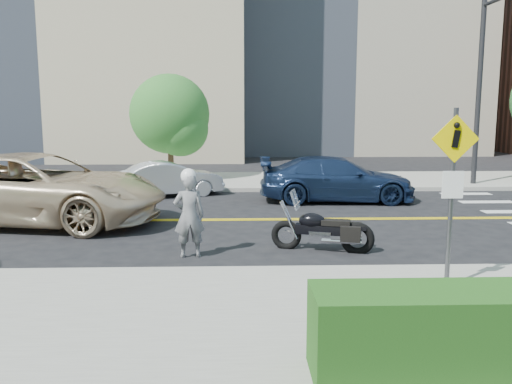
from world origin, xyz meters
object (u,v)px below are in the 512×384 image
at_px(motorcyclist, 189,213).
at_px(parked_car_silver, 170,179).
at_px(parked_car_blue, 337,179).
at_px(pedestrian_sign, 453,181).
at_px(motorcycle, 323,221).
at_px(suv, 38,189).

distance_m(motorcyclist, parked_car_silver, 8.11).
height_order(motorcyclist, parked_car_silver, motorcyclist).
relative_size(motorcyclist, parked_car_blue, 0.37).
height_order(pedestrian_sign, parked_car_silver, pedestrian_sign).
relative_size(motorcyclist, motorcycle, 0.86).
bearing_deg(parked_car_blue, motorcyclist, 148.96).
relative_size(motorcycle, parked_car_silver, 0.59).
bearing_deg(suv, motorcycle, -102.90).
distance_m(motorcyclist, suv, 5.63).
height_order(pedestrian_sign, motorcycle, pedestrian_sign).
xyz_separation_m(suv, parked_car_blue, (8.76, 3.24, -0.21)).
height_order(motorcycle, parked_car_blue, parked_car_blue).
bearing_deg(suv, parked_car_blue, -59.78).
bearing_deg(parked_car_blue, suv, 112.08).
height_order(parked_car_silver, parked_car_blue, parked_car_blue).
distance_m(motorcycle, suv, 7.94).
height_order(motorcycle, suv, suv).
bearing_deg(motorcycle, parked_car_silver, 134.18).
xyz_separation_m(motorcyclist, motorcycle, (2.90, 0.42, -0.28)).
bearing_deg(motorcyclist, parked_car_blue, -131.84).
bearing_deg(parked_car_silver, motorcyclist, 168.74).
relative_size(pedestrian_sign, motorcycle, 1.37).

